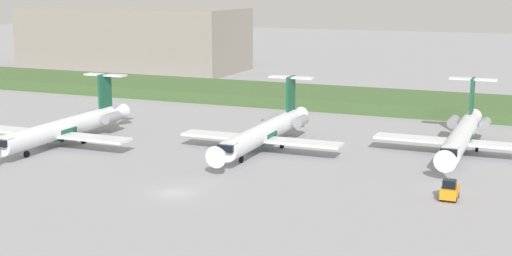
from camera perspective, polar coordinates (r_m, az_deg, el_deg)
ground_plane at (r=106.05m, az=1.45°, el=-0.90°), size 500.00×500.00×0.00m
grass_berm at (r=137.71m, az=6.59°, el=2.34°), size 320.00×20.00×2.10m
regional_jet_second at (r=105.31m, az=-15.02°, el=0.03°), size 22.81×31.00×9.00m
regional_jet_third at (r=98.89m, az=0.70°, el=-0.30°), size 22.81×31.00×9.00m
regional_jet_fourth at (r=100.80m, az=16.03°, el=-0.52°), size 22.81×31.00×9.00m
distant_hangar at (r=195.25m, az=-9.70°, el=7.01°), size 58.67×24.78×16.20m
baggage_tug at (r=79.34m, az=15.13°, el=-4.81°), size 1.72×3.20×2.30m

